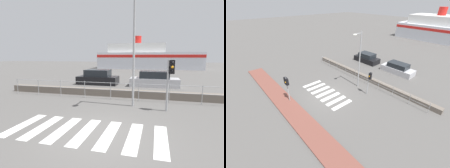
# 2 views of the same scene
# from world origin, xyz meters

# --- Properties ---
(ground_plane) EXTENTS (160.00, 160.00, 0.00)m
(ground_plane) POSITION_xyz_m (0.00, 0.00, 0.00)
(ground_plane) COLOR #565451
(crosswalk) EXTENTS (5.85, 2.40, 0.01)m
(crosswalk) POSITION_xyz_m (-0.54, 0.00, 0.00)
(crosswalk) COLOR silver
(crosswalk) RESTS_ON ground_plane
(seawall) EXTENTS (18.01, 0.55, 0.49)m
(seawall) POSITION_xyz_m (0.00, 5.88, 0.25)
(seawall) COLOR #6B6056
(seawall) RESTS_ON ground_plane
(harbor_fence) EXTENTS (16.25, 0.04, 1.13)m
(harbor_fence) POSITION_xyz_m (0.00, 5.01, 0.74)
(harbor_fence) COLOR #9EA0A3
(harbor_fence) RESTS_ON ground_plane
(traffic_light_far) EXTENTS (0.34, 0.32, 2.59)m
(traffic_light_far) POSITION_xyz_m (2.59, 3.32, 1.90)
(traffic_light_far) COLOR #9EA0A3
(traffic_light_far) RESTS_ON ground_plane
(streetlamp) EXTENTS (0.32, 1.20, 6.21)m
(streetlamp) POSITION_xyz_m (0.71, 3.58, 3.85)
(streetlamp) COLOR #9EA0A3
(streetlamp) RESTS_ON ground_plane
(ferry_boat) EXTENTS (22.10, 8.98, 7.34)m
(ferry_boat) POSITION_xyz_m (-0.54, 35.93, 2.36)
(ferry_boat) COLOR silver
(ferry_boat) RESTS_ON ground_plane
(parked_car_black) EXTENTS (3.97, 1.89, 1.45)m
(parked_car_black) POSITION_xyz_m (-3.72, 10.70, 0.62)
(parked_car_black) COLOR black
(parked_car_black) RESTS_ON ground_plane
(parked_car_silver) EXTENTS (4.35, 1.76, 1.41)m
(parked_car_silver) POSITION_xyz_m (1.75, 10.70, 0.60)
(parked_car_silver) COLOR #BCBCC1
(parked_car_silver) RESTS_ON ground_plane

